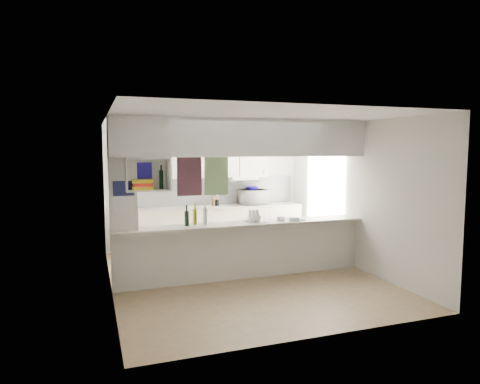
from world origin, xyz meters
name	(u,v)px	position (x,y,z in m)	size (l,w,h in m)	color
floor	(244,277)	(0.00, 0.00, 0.00)	(4.80, 4.80, 0.00)	#8B7150
ceiling	(244,119)	(0.00, 0.00, 2.60)	(4.80, 4.80, 0.00)	white
wall_back	(206,187)	(0.00, 2.40, 1.30)	(4.20, 4.20, 0.00)	silver
wall_left	(109,205)	(-2.10, 0.00, 1.30)	(4.80, 4.80, 0.00)	silver
wall_right	(354,195)	(2.10, 0.00, 1.30)	(4.80, 4.80, 0.00)	silver
servery_partition	(234,178)	(-0.17, 0.00, 1.66)	(4.20, 0.50, 2.60)	silver
cubby_shelf	(146,177)	(-1.57, -0.06, 1.71)	(0.65, 0.35, 0.50)	white
kitchen_run	(217,210)	(0.16, 2.14, 0.83)	(3.60, 0.63, 2.24)	beige
microwave	(254,197)	(0.99, 2.12, 1.08)	(0.58, 0.39, 0.32)	white
bowl	(252,188)	(0.95, 2.11, 1.28)	(0.27, 0.27, 0.07)	#180D98
dish_rack	(256,217)	(0.22, 0.03, 1.00)	(0.41, 0.32, 0.21)	silver
cup	(257,218)	(0.22, -0.05, 0.99)	(0.13, 0.13, 0.10)	white
wine_bottles	(196,217)	(-0.79, 0.06, 1.05)	(0.37, 0.15, 0.37)	black
plastic_tubs	(287,219)	(0.74, -0.06, 0.95)	(0.49, 0.22, 0.07)	silver
utensil_jar	(217,203)	(0.17, 2.15, 0.99)	(0.10, 0.10, 0.13)	black
knife_block	(215,201)	(0.13, 2.18, 1.02)	(0.10, 0.08, 0.20)	brown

